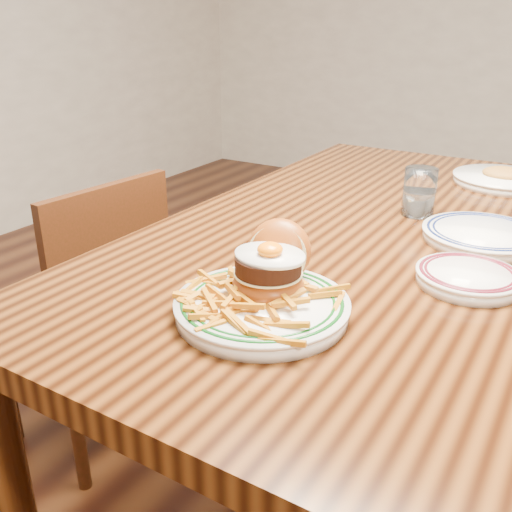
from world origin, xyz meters
The scene contains 8 objects.
floor centered at (0.00, 0.00, 0.00)m, with size 6.00×6.00×0.00m, color black.
table centered at (0.00, 0.00, 0.66)m, with size 0.85×1.60×0.75m.
chair_left centered at (-0.69, -0.23, 0.44)m, with size 0.41×0.41×0.82m.
main_plate centered at (0.01, -0.47, 0.79)m, with size 0.28×0.30×0.14m.
side_plate centered at (0.27, -0.20, 0.77)m, with size 0.18×0.18×0.03m.
rear_plate centered at (0.25, 0.03, 0.77)m, with size 0.25×0.25×0.03m.
water_glass centered at (0.07, 0.13, 0.80)m, with size 0.08×0.08×0.11m.
far_plate centered at (0.20, 0.53, 0.77)m, with size 0.28×0.28×0.05m.
Camera 1 is at (0.43, -1.18, 1.19)m, focal length 40.00 mm.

